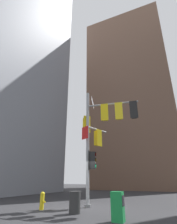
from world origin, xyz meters
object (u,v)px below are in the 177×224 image
signal_pole_assembly (101,130)px  newspaper_box (118,206)px  fire_hydrant (42,200)px  trash_bin (75,202)px

signal_pole_assembly → newspaper_box: bearing=-61.0°
newspaper_box → signal_pole_assembly: bearing=119.0°
fire_hydrant → newspaper_box: newspaper_box is taller
fire_hydrant → newspaper_box: 4.58m
fire_hydrant → trash_bin: bearing=-8.3°
signal_pole_assembly → fire_hydrant: signal_pole_assembly is taller
signal_pole_assembly → trash_bin: (-0.52, -2.35, -3.99)m
trash_bin → newspaper_box: bearing=-20.6°
signal_pole_assembly → fire_hydrant: size_ratio=8.30×
fire_hydrant → newspaper_box: (4.43, -1.18, 0.06)m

